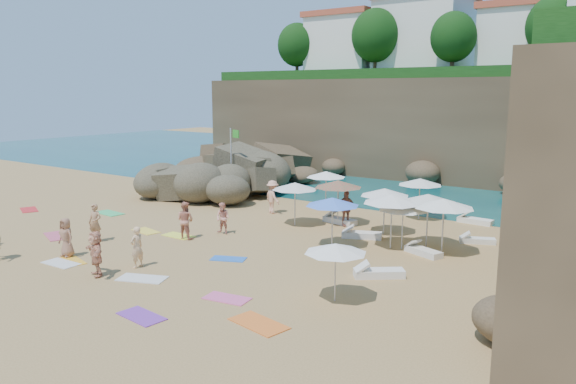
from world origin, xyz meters
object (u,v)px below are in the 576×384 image
Objects in this scene: parasol_1 at (326,174)px; parasol_2 at (444,203)px; parasol_0 at (295,186)px; person_stand_1 at (185,220)px; person_stand_3 at (346,208)px; person_stand_4 at (530,221)px; person_stand_5 at (211,178)px; flag_pole at (233,153)px; lounger_0 at (362,235)px; person_stand_2 at (273,197)px; rock_outcrop at (224,195)px; person_stand_6 at (137,247)px.

parasol_2 reaches higher than parasol_1.
parasol_0 is 6.10m from person_stand_1.
person_stand_3 is 1.06× the size of person_stand_4.
person_stand_3 is 1.07× the size of person_stand_5.
person_stand_4 is at bearing -36.04° from person_stand_3.
flag_pole is 2.40× the size of lounger_0.
person_stand_1 is (-11.01, -4.69, -1.35)m from parasol_2.
person_stand_2 is at bearing -40.30° from person_stand_5.
flag_pole is at bearing 18.43° from rock_outcrop.
parasol_0 is at bearing 171.13° from person_stand_6.
lounger_0 is (13.03, -4.51, 0.15)m from rock_outcrop.
person_stand_3 is (3.28, -3.30, -1.13)m from parasol_1.
lounger_0 is (5.16, -4.99, -1.93)m from parasol_1.
person_stand_6 is at bearing -78.23° from person_stand_4.
person_stand_3 is (5.01, -0.23, -0.02)m from person_stand_2.
parasol_2 is at bearing -28.16° from lounger_0.
flag_pole reaches higher than person_stand_3.
person_stand_5 is at bearing 154.12° from parasol_0.
rock_outcrop is 5.01× the size of person_stand_1.
person_stand_3 is at bearing -32.81° from person_stand_5.
lounger_0 is at bearing -3.56° from parasol_0.
parasol_2 is at bearing -15.88° from rock_outcrop.
parasol_2 reaches higher than person_stand_1.
parasol_1 is 1.41× the size of person_stand_6.
person_stand_2 reaches higher than person_stand_5.
parasol_1 is at bearing 112.96° from lounger_0.
person_stand_4 is at bearing -19.23° from person_stand_5.
person_stand_5 is at bearing 108.97° from person_stand_3.
person_stand_4 reaches higher than lounger_0.
parasol_1 is at bearing 80.26° from person_stand_3.
person_stand_2 is at bearing -119.48° from parasol_1.
person_stand_1 is at bearing -60.73° from flag_pole.
parasol_1 is 14.41m from person_stand_6.
parasol_1 is 1.35× the size of person_stand_5.
parasol_0 is at bearing 153.48° from lounger_0.
person_stand_2 is 1.14× the size of person_stand_6.
parasol_2 is 1.37× the size of lounger_0.
flag_pole reaches higher than parasol_1.
person_stand_6 is at bearing -72.47° from person_stand_5.
parasol_2 is at bearing -33.60° from person_stand_5.
rock_outcrop is 4.80× the size of lounger_0.
person_stand_5 is (-10.12, 0.66, -1.19)m from parasol_1.
flag_pole is at bearing -33.96° from person_stand_5.
person_stand_6 is at bearing -136.08° from parasol_2.
rock_outcrop is at bearing -43.43° from person_stand_5.
person_stand_5 is (-21.91, 1.11, -0.01)m from person_stand_4.
person_stand_1 is 4.62m from person_stand_6.
person_stand_2 is (-11.03, 2.31, -1.30)m from parasol_2.
person_stand_6 is (1.67, -4.30, -0.07)m from person_stand_1.
parasol_1 is 0.92× the size of parasol_2.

